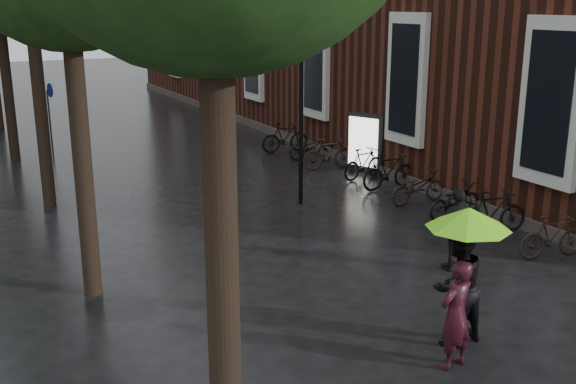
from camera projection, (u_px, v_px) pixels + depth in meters
person_burgundy at (456, 315)px, 9.48m from camera, size 0.66×0.50×1.64m
person_black at (457, 286)px, 10.16m from camera, size 0.98×0.80×1.88m
lime_umbrella at (469, 218)px, 9.43m from camera, size 1.21×1.21×1.77m
pedestrian_walking at (457, 230)px, 13.00m from camera, size 1.01×0.52×1.65m
parked_bicycles at (384, 173)px, 18.72m from camera, size 2.07×12.17×1.04m
ad_lightbox at (367, 143)px, 20.51m from camera, size 0.28×1.21×1.83m
lamp_post at (301, 109)px, 16.92m from camera, size 0.21×0.21×4.07m
cycle_sign at (50, 110)px, 21.96m from camera, size 0.13×0.46×2.54m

